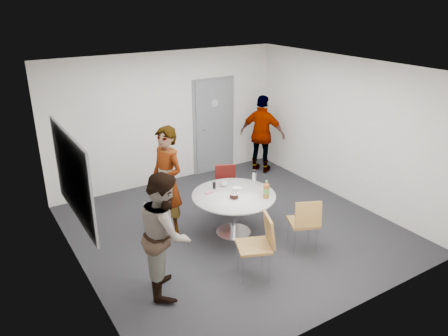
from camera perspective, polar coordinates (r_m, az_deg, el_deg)
floor at (r=7.52m, az=1.23°, el=-7.93°), size 5.00×5.00×0.00m
ceiling at (r=6.60m, az=1.42°, el=12.86°), size 5.00×5.00×0.00m
wall_back at (r=9.04m, az=-7.46°, el=6.39°), size 5.00×0.00×5.00m
wall_left at (r=6.04m, az=-18.95°, el=-2.63°), size 0.00×5.00×5.00m
wall_right at (r=8.51m, az=15.59°, el=4.78°), size 0.00×5.00×5.00m
wall_front at (r=5.22m, az=16.63°, el=-6.30°), size 5.00×0.00×5.00m
door at (r=9.60m, az=-1.34°, el=5.48°), size 1.02×0.17×2.12m
whiteboard at (r=6.19m, az=-19.17°, el=-1.05°), size 0.04×1.90×1.25m
table at (r=7.12m, az=1.48°, el=-4.14°), size 1.36×1.36×1.01m
chair_near_left at (r=6.11m, az=4.79°, el=-9.32°), size 0.62×0.59×0.94m
chair_near_right at (r=6.77m, az=10.57°, el=-6.68°), size 0.56×0.59×0.89m
chair_far at (r=7.98m, az=0.26°, el=-1.98°), size 0.53×0.56×0.84m
person_main at (r=7.08m, az=-7.46°, el=-1.79°), size 0.58×0.75×1.83m
person_left at (r=5.76m, az=-7.67°, el=-8.44°), size 0.89×1.00×1.69m
person_right at (r=9.59m, az=5.02°, el=4.38°), size 0.92×1.08×1.73m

